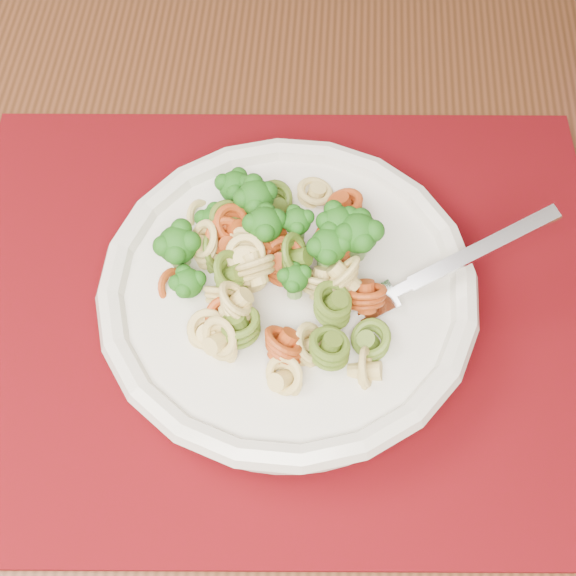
{
  "coord_description": "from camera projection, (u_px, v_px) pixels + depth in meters",
  "views": [
    {
      "loc": [
        0.31,
        0.17,
        1.22
      ],
      "look_at": [
        0.33,
        0.46,
        0.74
      ],
      "focal_mm": 50.0,
      "sensor_mm": 36.0,
      "label": 1
    }
  ],
  "objects": [
    {
      "name": "placemat",
      "position": [
        282.0,
        307.0,
        0.61
      ],
      "size": [
        0.52,
        0.42,
        0.0
      ],
      "primitive_type": "cube",
      "rotation": [
        0.0,
        0.0,
        -0.07
      ],
      "color": "#5C0310",
      "rests_on": "dining_table"
    },
    {
      "name": "fork",
      "position": [
        378.0,
        301.0,
        0.55
      ],
      "size": [
        0.18,
        0.08,
        0.08
      ],
      "primitive_type": null,
      "rotation": [
        0.0,
        -0.35,
        0.29
      ],
      "color": "silver",
      "rests_on": "pasta_bowl"
    },
    {
      "name": "pasta_bowl",
      "position": [
        288.0,
        295.0,
        0.57
      ],
      "size": [
        0.27,
        0.27,
        0.05
      ],
      "color": "silver",
      "rests_on": "placemat"
    },
    {
      "name": "dining_table",
      "position": [
        341.0,
        221.0,
        0.75
      ],
      "size": [
        1.58,
        1.12,
        0.7
      ],
      "rotation": [
        0.0,
        0.0,
        -0.13
      ],
      "color": "#542B17",
      "rests_on": "ground"
    },
    {
      "name": "pasta_broccoli_heap",
      "position": [
        288.0,
        284.0,
        0.56
      ],
      "size": [
        0.23,
        0.23,
        0.06
      ],
      "primitive_type": null,
      "color": "#D4C369",
      "rests_on": "pasta_bowl"
    }
  ]
}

